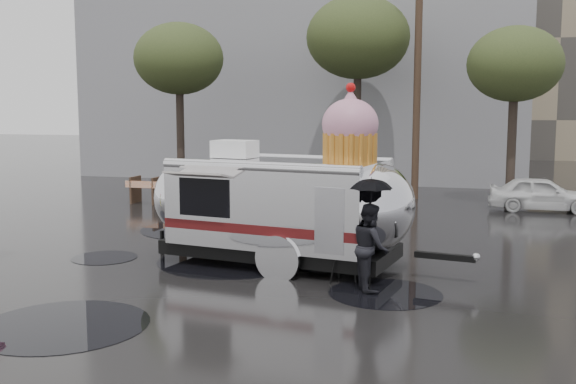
% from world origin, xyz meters
% --- Properties ---
extents(ground, '(120.00, 120.00, 0.00)m').
position_xyz_m(ground, '(0.00, 0.00, 0.00)').
color(ground, black).
rests_on(ground, ground).
extents(puddles, '(9.05, 11.91, 0.01)m').
position_xyz_m(puddles, '(-0.82, 2.01, 0.00)').
color(puddles, black).
rests_on(puddles, ground).
extents(grey_building, '(22.00, 12.00, 13.00)m').
position_xyz_m(grey_building, '(-4.00, 24.00, 6.50)').
color(grey_building, slate).
rests_on(grey_building, ground).
extents(utility_pole, '(1.60, 0.28, 9.00)m').
position_xyz_m(utility_pole, '(2.50, 14.00, 4.62)').
color(utility_pole, '#473323').
rests_on(utility_pole, ground).
extents(tree_left, '(3.64, 3.64, 6.95)m').
position_xyz_m(tree_left, '(-7.00, 13.00, 5.48)').
color(tree_left, '#382D26').
rests_on(tree_left, ground).
extents(tree_mid, '(4.20, 4.20, 8.03)m').
position_xyz_m(tree_mid, '(0.00, 15.00, 6.34)').
color(tree_mid, '#382D26').
rests_on(tree_mid, ground).
extents(tree_right, '(3.36, 3.36, 6.42)m').
position_xyz_m(tree_right, '(6.00, 13.00, 5.06)').
color(tree_right, '#382D26').
rests_on(tree_right, ground).
extents(barricade_row, '(4.30, 0.80, 1.00)m').
position_xyz_m(barricade_row, '(-5.55, 9.96, 0.52)').
color(barricade_row, '#473323').
rests_on(barricade_row, ground).
extents(airstream_trailer, '(7.75, 3.34, 4.21)m').
position_xyz_m(airstream_trailer, '(0.59, 2.02, 1.48)').
color(airstream_trailer, silver).
rests_on(airstream_trailer, ground).
extents(person_right, '(0.75, 0.95, 1.74)m').
position_xyz_m(person_right, '(2.84, 0.41, 0.87)').
color(person_right, black).
rests_on(person_right, ground).
extents(umbrella_black, '(1.04, 1.04, 2.26)m').
position_xyz_m(umbrella_black, '(2.84, 0.41, 1.90)').
color(umbrella_black, black).
rests_on(umbrella_black, ground).
extents(tripod, '(0.64, 0.60, 1.55)m').
position_xyz_m(tripod, '(2.18, 0.89, 0.93)').
color(tripod, black).
rests_on(tripod, ground).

